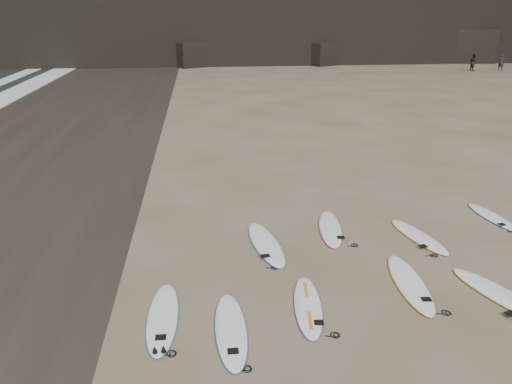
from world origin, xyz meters
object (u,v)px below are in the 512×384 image
(surfboard_3, at_px, (503,296))
(surfboard_6, at_px, (330,228))
(surfboard_2, at_px, (410,283))
(surfboard_11, at_px, (163,317))
(surfboard_1, at_px, (308,306))
(surfboard_7, at_px, (418,236))
(person_b, at_px, (473,62))
(person_a, at_px, (501,62))
(surfboard_0, at_px, (231,329))
(surfboard_8, at_px, (492,217))
(surfboard_5, at_px, (266,243))

(surfboard_3, relative_size, surfboard_6, 1.06)
(surfboard_6, bearing_deg, surfboard_2, -61.83)
(surfboard_11, bearing_deg, surfboard_1, 2.38)
(surfboard_2, xyz_separation_m, surfboard_11, (-5.64, -0.73, -0.00))
(surfboard_7, bearing_deg, person_b, 46.13)
(surfboard_1, distance_m, surfboard_11, 3.09)
(person_b, bearing_deg, surfboard_6, 141.12)
(surfboard_6, relative_size, person_a, 1.64)
(surfboard_0, height_order, surfboard_3, surfboard_3)
(surfboard_1, height_order, surfboard_11, surfboard_11)
(surfboard_1, bearing_deg, surfboard_6, 76.22)
(surfboard_1, height_order, surfboard_2, surfboard_2)
(surfboard_1, height_order, surfboard_6, surfboard_6)
(surfboard_7, distance_m, surfboard_11, 7.56)
(surfboard_0, bearing_deg, surfboard_7, 33.59)
(surfboard_1, relative_size, surfboard_7, 0.99)
(surfboard_0, xyz_separation_m, surfboard_11, (-1.38, 0.57, 0.00))
(surfboard_6, height_order, person_b, person_b)
(surfboard_8, bearing_deg, surfboard_6, 176.21)
(surfboard_0, bearing_deg, surfboard_1, 20.68)
(surfboard_1, relative_size, surfboard_8, 1.07)
(surfboard_7, height_order, surfboard_8, surfboard_7)
(surfboard_5, bearing_deg, surfboard_1, -88.44)
(surfboard_1, distance_m, surfboard_6, 4.11)
(surfboard_1, xyz_separation_m, surfboard_11, (-3.08, -0.08, 0.00))
(surfboard_1, height_order, surfboard_3, surfboard_3)
(surfboard_6, bearing_deg, surfboard_8, 12.40)
(surfboard_3, height_order, surfboard_5, surfboard_5)
(surfboard_8, distance_m, person_a, 40.25)
(surfboard_0, bearing_deg, surfboard_11, 157.26)
(surfboard_1, bearing_deg, surfboard_5, 106.86)
(surfboard_0, height_order, surfboard_7, surfboard_0)
(surfboard_5, xyz_separation_m, surfboard_7, (4.31, -0.01, -0.01))
(surfboard_5, xyz_separation_m, person_a, (28.02, 35.45, 0.74))
(surfboard_3, distance_m, surfboard_8, 4.75)
(person_b, bearing_deg, person_a, -94.21)
(surfboard_5, bearing_deg, surfboard_0, -115.87)
(surfboard_2, height_order, surfboard_8, surfboard_2)
(surfboard_0, xyz_separation_m, surfboard_8, (8.31, 4.76, -0.01))
(surfboard_11, height_order, person_b, person_b)
(surfboard_5, height_order, person_b, person_b)
(surfboard_5, bearing_deg, surfboard_6, 13.53)
(surfboard_5, bearing_deg, surfboard_2, -46.04)
(surfboard_1, relative_size, surfboard_5, 0.86)
(surfboard_6, height_order, surfboard_11, surfboard_11)
(surfboard_5, height_order, surfboard_7, surfboard_5)
(surfboard_2, distance_m, person_b, 43.75)
(surfboard_6, xyz_separation_m, surfboard_7, (2.32, -0.79, -0.00))
(surfboard_2, height_order, surfboard_3, same)
(surfboard_0, relative_size, surfboard_11, 0.99)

